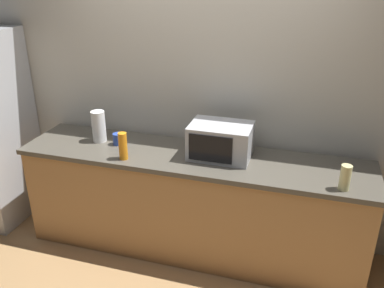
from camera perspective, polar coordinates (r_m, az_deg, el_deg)
The scene contains 8 objects.
ground_plane at distance 3.45m, azimuth -2.01°, elevation -18.07°, with size 8.00×8.00×0.00m, color #A87F51.
back_wall at distance 3.47m, azimuth 1.96°, elevation 7.94°, with size 6.40×0.10×2.70m, color beige.
counter_run at distance 3.48m, azimuth 0.00°, elevation -8.28°, with size 2.84×0.64×0.90m.
microwave at distance 3.20m, azimuth 4.01°, elevation 0.45°, with size 0.48×0.35×0.27m.
paper_towel_roll at distance 3.56m, azimuth -12.93°, elevation 2.42°, with size 0.12×0.12×0.27m, color white.
bottle_vinegar at distance 2.93m, azimuth 20.66°, elevation -4.43°, with size 0.07×0.07×0.18m, color beige.
bottle_dish_soap at distance 3.20m, azimuth -9.65°, elevation -0.29°, with size 0.07×0.07×0.22m, color orange.
mug_blue at distance 3.49m, azimuth -10.34°, elevation 0.69°, with size 0.08×0.08×0.10m, color #2D4CB2.
Camera 1 is at (0.84, -2.42, 2.31)m, focal length 38.09 mm.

